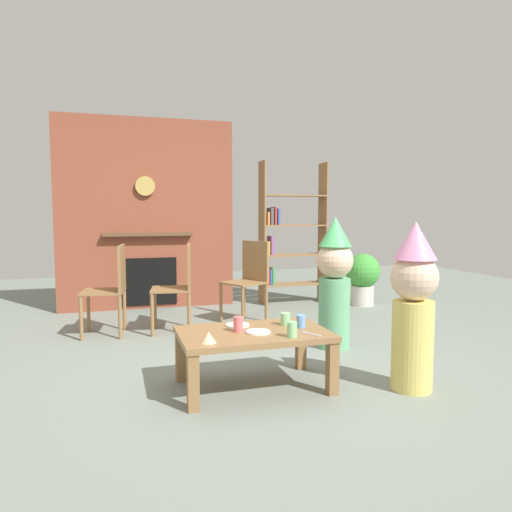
{
  "coord_description": "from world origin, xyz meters",
  "views": [
    {
      "loc": [
        -1.06,
        -3.57,
        1.21
      ],
      "look_at": [
        0.15,
        0.4,
        0.84
      ],
      "focal_mm": 33.14,
      "sensor_mm": 36.0,
      "label": 1
    }
  ],
  "objects": [
    {
      "name": "ground_plane",
      "position": [
        0.0,
        0.0,
        0.0
      ],
      "size": [
        12.0,
        12.0,
        0.0
      ],
      "primitive_type": "plane",
      "color": "gray"
    },
    {
      "name": "brick_fireplace_feature",
      "position": [
        -0.64,
        2.6,
        1.19
      ],
      "size": [
        2.2,
        0.28,
        2.4
      ],
      "color": "brown",
      "rests_on": "ground_plane"
    },
    {
      "name": "bookshelf",
      "position": [
        1.21,
        2.4,
        0.88
      ],
      "size": [
        0.9,
        0.28,
        1.9
      ],
      "color": "olive",
      "rests_on": "ground_plane"
    },
    {
      "name": "coffee_table",
      "position": [
        -0.14,
        -0.5,
        0.34
      ],
      "size": [
        1.03,
        0.64,
        0.4
      ],
      "color": "olive",
      "rests_on": "ground_plane"
    },
    {
      "name": "paper_cup_near_left",
      "position": [
        -0.25,
        -0.48,
        0.45
      ],
      "size": [
        0.07,
        0.07,
        0.11
      ],
      "primitive_type": "cylinder",
      "color": "#E5666B",
      "rests_on": "coffee_table"
    },
    {
      "name": "paper_cup_near_right",
      "position": [
        0.06,
        -0.73,
        0.45
      ],
      "size": [
        0.07,
        0.07,
        0.1
      ],
      "primitive_type": "cylinder",
      "color": "#8CD18C",
      "rests_on": "coffee_table"
    },
    {
      "name": "paper_cup_center",
      "position": [
        0.13,
        -0.4,
        0.44
      ],
      "size": [
        0.07,
        0.07,
        0.09
      ],
      "primitive_type": "cylinder",
      "color": "#8CD18C",
      "rests_on": "coffee_table"
    },
    {
      "name": "paper_cup_far_left",
      "position": [
        0.21,
        -0.5,
        0.44
      ],
      "size": [
        0.06,
        0.06,
        0.09
      ],
      "primitive_type": "cylinder",
      "color": "#669EE0",
      "rests_on": "coffee_table"
    },
    {
      "name": "paper_plate_front",
      "position": [
        -0.12,
        -0.55,
        0.41
      ],
      "size": [
        0.17,
        0.17,
        0.01
      ],
      "primitive_type": "cylinder",
      "color": "white",
      "rests_on": "coffee_table"
    },
    {
      "name": "paper_plate_rear",
      "position": [
        -0.21,
        -0.32,
        0.41
      ],
      "size": [
        0.17,
        0.17,
        0.01
      ],
      "primitive_type": "cylinder",
      "color": "white",
      "rests_on": "coffee_table"
    },
    {
      "name": "birthday_cake_slice",
      "position": [
        -0.5,
        -0.7,
        0.44
      ],
      "size": [
        0.1,
        0.1,
        0.07
      ],
      "primitive_type": "cone",
      "color": "#EAC68C",
      "rests_on": "coffee_table"
    },
    {
      "name": "table_fork",
      "position": [
        0.2,
        -0.7,
        0.4
      ],
      "size": [
        0.09,
        0.14,
        0.01
      ],
      "primitive_type": "cube",
      "rotation": [
        0.0,
        0.0,
        2.12
      ],
      "color": "silver",
      "rests_on": "coffee_table"
    },
    {
      "name": "child_with_cone_hat",
      "position": [
        0.89,
        -0.85,
        0.61
      ],
      "size": [
        0.32,
        0.32,
        1.16
      ],
      "rotation": [
        0.0,
        0.0,
        2.81
      ],
      "color": "#E0CC66",
      "rests_on": "ground_plane"
    },
    {
      "name": "child_in_pink",
      "position": [
        0.84,
        0.24,
        0.62
      ],
      "size": [
        0.33,
        0.33,
        1.18
      ],
      "rotation": [
        0.0,
        0.0,
        -2.5
      ],
      "color": "#66B27F",
      "rests_on": "ground_plane"
    },
    {
      "name": "dining_chair_left",
      "position": [
        -1.07,
        1.28,
        0.51
      ],
      "size": [
        0.45,
        0.45,
        0.9
      ],
      "rotation": [
        0.0,
        0.0,
        3.0
      ],
      "color": "olive",
      "rests_on": "ground_plane"
    },
    {
      "name": "dining_chair_middle",
      "position": [
        -0.41,
        1.23,
        0.51
      ],
      "size": [
        0.46,
        0.46,
        0.9
      ],
      "rotation": [
        0.0,
        0.0,
        2.98
      ],
      "color": "olive",
      "rests_on": "ground_plane"
    },
    {
      "name": "dining_chair_right",
      "position": [
        0.41,
        1.51,
        0.51
      ],
      "size": [
        0.54,
        0.54,
        0.9
      ],
      "rotation": [
        0.0,
        0.0,
        3.63
      ],
      "color": "olive",
      "rests_on": "ground_plane"
    },
    {
      "name": "potted_plant_tall",
      "position": [
        2.08,
        1.93,
        0.39
      ],
      "size": [
        0.46,
        0.46,
        0.68
      ],
      "color": "beige",
      "rests_on": "ground_plane"
    }
  ]
}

